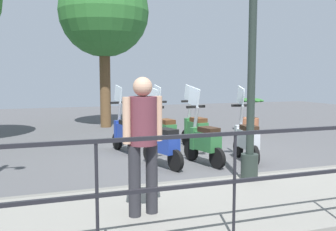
{
  "coord_description": "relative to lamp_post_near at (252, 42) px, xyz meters",
  "views": [
    {
      "loc": [
        -7.35,
        3.11,
        1.75
      ],
      "look_at": [
        0.2,
        0.5,
        0.9
      ],
      "focal_mm": 40.0,
      "sensor_mm": 36.0,
      "label": 1
    }
  ],
  "objects": [
    {
      "name": "scooter_far_1",
      "position": [
        3.21,
        0.33,
        -1.77
      ],
      "size": [
        1.23,
        0.47,
        1.54
      ],
      "rotation": [
        0.0,
        0.0,
        0.17
      ],
      "color": "black",
      "rests_on": "ground_plane"
    },
    {
      "name": "scooter_near_1",
      "position": [
        1.69,
        -0.0,
        -1.77
      ],
      "size": [
        1.21,
        0.51,
        1.54
      ],
      "rotation": [
        0.0,
        0.0,
        0.24
      ],
      "color": "black",
      "rests_on": "ground_plane"
    },
    {
      "name": "scooter_near_2",
      "position": [
        1.75,
        0.84,
        -1.77
      ],
      "size": [
        1.2,
        0.55,
        1.54
      ],
      "rotation": [
        0.0,
        0.0,
        0.31
      ],
      "color": "black",
      "rests_on": "ground_plane"
    },
    {
      "name": "ground_plane",
      "position": [
        2.4,
        -0.06,
        -2.25
      ],
      "size": [
        28.0,
        28.0,
        0.0
      ],
      "primitive_type": "plane",
      "color": "#4C4C4F"
    },
    {
      "name": "potted_palm",
      "position": [
        5.1,
        -3.11,
        -1.81
      ],
      "size": [
        1.06,
        0.66,
        1.05
      ],
      "color": "#9E5B3D",
      "rests_on": "ground_plane"
    },
    {
      "name": "scooter_far_0",
      "position": [
        3.26,
        -0.49,
        -1.77
      ],
      "size": [
        1.23,
        0.45,
        1.54
      ],
      "rotation": [
        0.0,
        0.0,
        0.14
      ],
      "color": "black",
      "rests_on": "ground_plane"
    },
    {
      "name": "lamp_post_near",
      "position": [
        0.0,
        0.0,
        0.0
      ],
      "size": [
        0.26,
        0.9,
        4.71
      ],
      "color": "#232D28",
      "rests_on": "promenade_walkway"
    },
    {
      "name": "tree_distant",
      "position": [
        7.76,
        0.91,
        1.58
      ],
      "size": [
        2.98,
        2.98,
        5.36
      ],
      "color": "brown",
      "rests_on": "ground_plane"
    },
    {
      "name": "scooter_far_2",
      "position": [
        3.35,
        1.22,
        -1.77
      ],
      "size": [
        1.21,
        0.51,
        1.54
      ],
      "rotation": [
        0.0,
        0.0,
        0.23
      ],
      "color": "black",
      "rests_on": "ground_plane"
    },
    {
      "name": "scooter_near_0",
      "position": [
        1.67,
        -0.93,
        -1.77
      ],
      "size": [
        1.23,
        0.45,
        1.54
      ],
      "rotation": [
        0.0,
        0.0,
        -0.14
      ],
      "color": "black",
      "rests_on": "ground_plane"
    },
    {
      "name": "pedestrian_distant",
      "position": [
        -0.89,
        1.94,
        -1.18
      ],
      "size": [
        0.38,
        0.48,
        1.59
      ],
      "rotation": [
        0.0,
        0.0,
        3.33
      ],
      "color": "#28282D",
      "rests_on": "promenade_walkway"
    },
    {
      "name": "promenade_walkway",
      "position": [
        -0.75,
        -0.06,
        -2.18
      ],
      "size": [
        2.2,
        20.0,
        0.15
      ],
      "color": "gray",
      "rests_on": "ground_plane"
    }
  ]
}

